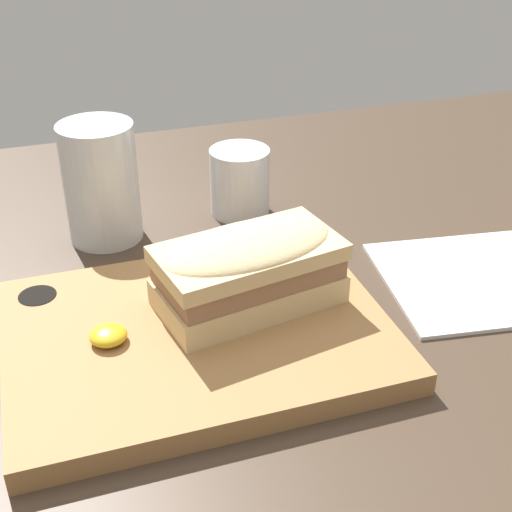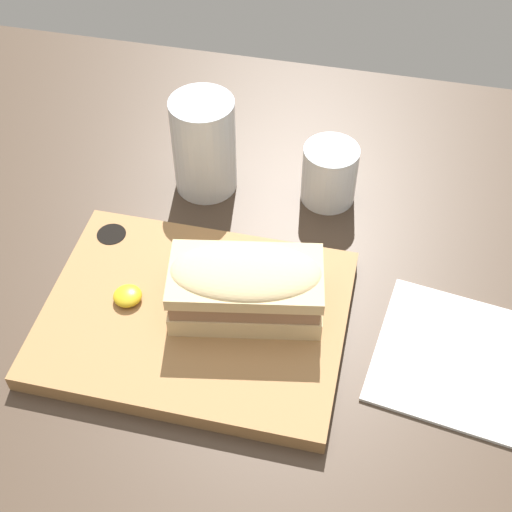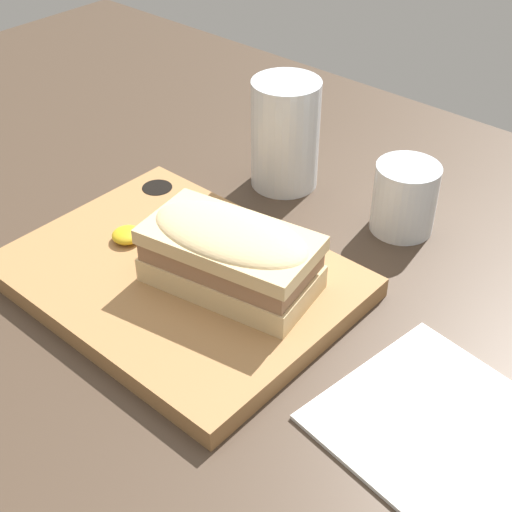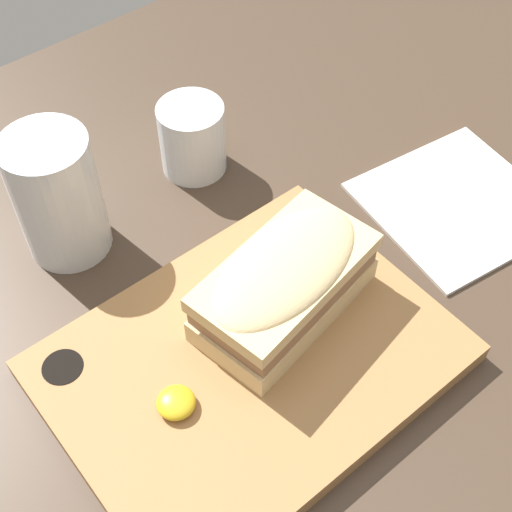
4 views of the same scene
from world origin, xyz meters
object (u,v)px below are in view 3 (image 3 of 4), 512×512
sandwich (230,253)px  wine_glass (404,201)px  serving_board (179,277)px  napkin (441,427)px  water_glass (285,141)px

sandwich → wine_glass: bearing=75.0°
sandwich → wine_glass: sandwich is taller
serving_board → napkin: size_ratio=1.67×
napkin → wine_glass: bearing=128.6°
serving_board → water_glass: bearing=102.0°
sandwich → wine_glass: size_ratio=2.22×
serving_board → sandwich: (5.26, 1.74, 4.63)cm
sandwich → napkin: 23.21cm
sandwich → water_glass: (-9.81, 19.68, -0.17)cm
water_glass → wine_glass: water_glass is taller
wine_glass → water_glass: bearing=-176.0°
wine_glass → napkin: bearing=-51.4°
wine_glass → sandwich: bearing=-105.0°
sandwich → wine_glass: 21.61cm
water_glass → napkin: 38.51cm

